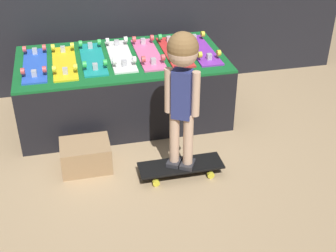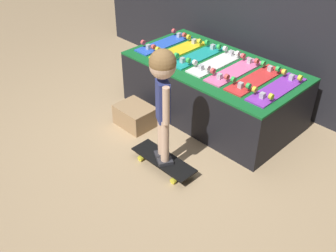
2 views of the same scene
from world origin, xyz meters
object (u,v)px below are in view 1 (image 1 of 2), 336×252
object	(u,v)px
skateboard_white_on_rack	(120,55)
storage_box	(86,155)
skateboard_teal_on_rack	(93,58)
skateboard_purple_on_rack	(201,49)
child	(182,77)
skateboard_red_on_rack	(175,51)
skateboard_on_floor	(181,167)
skateboard_yellow_on_rack	(64,62)
skateboard_blue_on_rack	(35,64)
skateboard_pink_on_rack	(148,53)

from	to	relation	value
skateboard_white_on_rack	storage_box	world-z (taller)	skateboard_white_on_rack
skateboard_teal_on_rack	skateboard_purple_on_rack	distance (m)	0.95
skateboard_white_on_rack	child	size ratio (longest dim) A/B	0.69
skateboard_teal_on_rack	skateboard_red_on_rack	distance (m)	0.72
skateboard_on_floor	storage_box	distance (m)	0.73
skateboard_yellow_on_rack	child	bearing A→B (deg)	-51.95
skateboard_on_floor	child	xyz separation A→B (m)	(0.00, 0.00, 0.74)
skateboard_white_on_rack	skateboard_blue_on_rack	bearing A→B (deg)	-177.31
skateboard_on_floor	child	bearing A→B (deg)	63.43
skateboard_blue_on_rack	skateboard_white_on_rack	world-z (taller)	same
skateboard_teal_on_rack	skateboard_on_floor	world-z (taller)	skateboard_teal_on_rack
skateboard_yellow_on_rack	skateboard_on_floor	xyz separation A→B (m)	(0.76, -0.97, -0.51)
skateboard_pink_on_rack	storage_box	xyz separation A→B (m)	(-0.64, -0.74, -0.48)
skateboard_white_on_rack	skateboard_red_on_rack	world-z (taller)	same
skateboard_blue_on_rack	skateboard_white_on_rack	bearing A→B (deg)	2.69
skateboard_purple_on_rack	child	xyz separation A→B (m)	(-0.43, -0.99, 0.23)
skateboard_blue_on_rack	child	bearing A→B (deg)	-44.46
skateboard_on_floor	skateboard_pink_on_rack	bearing A→B (deg)	92.51
skateboard_yellow_on_rack	skateboard_purple_on_rack	size ratio (longest dim) A/B	1.00
skateboard_yellow_on_rack	skateboard_pink_on_rack	bearing A→B (deg)	2.36
skateboard_pink_on_rack	skateboard_white_on_rack	bearing A→B (deg)	176.86
skateboard_blue_on_rack	skateboard_teal_on_rack	xyz separation A→B (m)	(0.48, 0.02, 0.00)
child	storage_box	size ratio (longest dim) A/B	2.77
skateboard_yellow_on_rack	skateboard_white_on_rack	bearing A→B (deg)	5.09
skateboard_pink_on_rack	skateboard_on_floor	xyz separation A→B (m)	(0.04, -1.00, -0.51)
skateboard_yellow_on_rack	skateboard_red_on_rack	world-z (taller)	same
skateboard_teal_on_rack	skateboard_purple_on_rack	world-z (taller)	same
skateboard_yellow_on_rack	skateboard_teal_on_rack	size ratio (longest dim) A/B	1.00
skateboard_pink_on_rack	skateboard_on_floor	size ratio (longest dim) A/B	1.12
skateboard_blue_on_rack	skateboard_yellow_on_rack	bearing A→B (deg)	-2.15
skateboard_yellow_on_rack	skateboard_white_on_rack	world-z (taller)	same
skateboard_blue_on_rack	skateboard_pink_on_rack	size ratio (longest dim) A/B	1.00
skateboard_red_on_rack	storage_box	distance (m)	1.24
skateboard_teal_on_rack	skateboard_purple_on_rack	xyz separation A→B (m)	(0.95, -0.01, 0.00)
skateboard_yellow_on_rack	child	distance (m)	1.25
skateboard_white_on_rack	skateboard_red_on_rack	xyz separation A→B (m)	(0.48, -0.01, 0.00)
storage_box	skateboard_teal_on_rack	bearing A→B (deg)	77.85
skateboard_blue_on_rack	skateboard_on_floor	xyz separation A→B (m)	(1.00, -0.98, -0.51)
skateboard_on_floor	skateboard_red_on_rack	bearing A→B (deg)	78.99
skateboard_teal_on_rack	skateboard_white_on_rack	world-z (taller)	same
skateboard_yellow_on_rack	storage_box	size ratio (longest dim) A/B	1.90
skateboard_white_on_rack	skateboard_purple_on_rack	distance (m)	0.72
skateboard_pink_on_rack	skateboard_purple_on_rack	world-z (taller)	same
skateboard_yellow_on_rack	skateboard_red_on_rack	xyz separation A→B (m)	(0.95, 0.03, 0.00)
skateboard_teal_on_rack	skateboard_red_on_rack	bearing A→B (deg)	-0.11
skateboard_red_on_rack	skateboard_on_floor	distance (m)	1.14
skateboard_red_on_rack	skateboard_purple_on_rack	size ratio (longest dim) A/B	1.00
skateboard_pink_on_rack	child	xyz separation A→B (m)	(0.04, -1.00, 0.23)
skateboard_blue_on_rack	skateboard_purple_on_rack	distance (m)	1.43
skateboard_blue_on_rack	skateboard_white_on_rack	size ratio (longest dim) A/B	1.00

